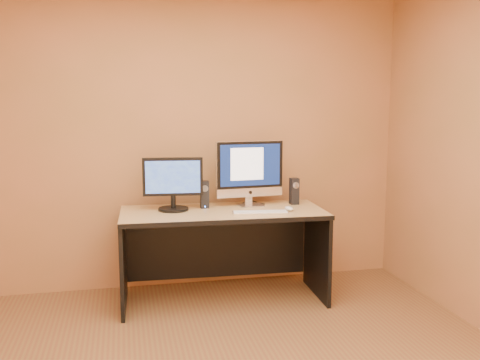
# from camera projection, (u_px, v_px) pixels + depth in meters

# --- Properties ---
(walls) EXTENTS (4.00, 4.00, 2.60)m
(walls) POSITION_uv_depth(u_px,v_px,m) (223.00, 170.00, 2.79)
(walls) COLOR #AA6844
(walls) RESTS_ON ground
(desk) EXTENTS (1.68, 0.79, 0.77)m
(desk) POSITION_uv_depth(u_px,v_px,m) (223.00, 256.00, 4.42)
(desk) COLOR tan
(desk) RESTS_ON ground
(imac) EXTENTS (0.61, 0.27, 0.57)m
(imac) POSITION_uv_depth(u_px,v_px,m) (251.00, 173.00, 4.52)
(imac) COLOR silver
(imac) RESTS_ON desk
(second_monitor) EXTENTS (0.52, 0.29, 0.43)m
(second_monitor) POSITION_uv_depth(u_px,v_px,m) (173.00, 184.00, 4.35)
(second_monitor) COLOR black
(second_monitor) RESTS_ON desk
(speaker_left) EXTENTS (0.07, 0.08, 0.23)m
(speaker_left) POSITION_uv_depth(u_px,v_px,m) (205.00, 195.00, 4.47)
(speaker_left) COLOR black
(speaker_left) RESTS_ON desk
(speaker_right) EXTENTS (0.07, 0.08, 0.23)m
(speaker_right) POSITION_uv_depth(u_px,v_px,m) (294.00, 191.00, 4.63)
(speaker_right) COLOR black
(speaker_right) RESTS_ON desk
(keyboard) EXTENTS (0.46, 0.18, 0.02)m
(keyboard) POSITION_uv_depth(u_px,v_px,m) (260.00, 212.00, 4.26)
(keyboard) COLOR silver
(keyboard) RESTS_ON desk
(mouse) EXTENTS (0.07, 0.11, 0.04)m
(mouse) POSITION_uv_depth(u_px,v_px,m) (289.00, 208.00, 4.37)
(mouse) COLOR silver
(mouse) RESTS_ON desk
(cable_a) EXTENTS (0.09, 0.22, 0.01)m
(cable_a) POSITION_uv_depth(u_px,v_px,m) (257.00, 202.00, 4.71)
(cable_a) COLOR black
(cable_a) RESTS_ON desk
(cable_b) EXTENTS (0.09, 0.17, 0.01)m
(cable_b) POSITION_uv_depth(u_px,v_px,m) (243.00, 203.00, 4.67)
(cable_b) COLOR black
(cable_b) RESTS_ON desk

